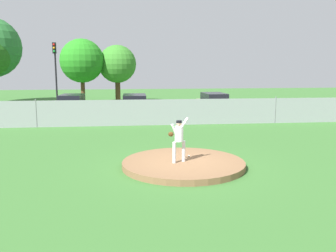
{
  "coord_description": "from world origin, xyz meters",
  "views": [
    {
      "loc": [
        -2.12,
        -13.61,
        3.89
      ],
      "look_at": [
        -0.37,
        2.03,
        1.27
      ],
      "focal_mm": 39.58,
      "sensor_mm": 36.0,
      "label": 1
    }
  ],
  "objects_px": {
    "parked_car_navy": "(72,106)",
    "parked_car_charcoal": "(135,106)",
    "parked_car_champagne": "(214,104)",
    "traffic_light_near": "(55,65)",
    "traffic_cone_orange": "(34,119)",
    "baseball": "(189,156)",
    "pitcher_youth": "(179,137)"
  },
  "relations": [
    {
      "from": "parked_car_charcoal",
      "to": "traffic_cone_orange",
      "type": "height_order",
      "value": "parked_car_charcoal"
    },
    {
      "from": "baseball",
      "to": "parked_car_charcoal",
      "type": "distance_m",
      "value": 13.83
    },
    {
      "from": "parked_car_navy",
      "to": "pitcher_youth",
      "type": "bearing_deg",
      "value": -67.72
    },
    {
      "from": "baseball",
      "to": "parked_car_navy",
      "type": "distance_m",
      "value": 15.31
    },
    {
      "from": "traffic_cone_orange",
      "to": "traffic_light_near",
      "type": "distance_m",
      "value": 7.27
    },
    {
      "from": "parked_car_navy",
      "to": "traffic_light_near",
      "type": "bearing_deg",
      "value": 114.42
    },
    {
      "from": "pitcher_youth",
      "to": "parked_car_charcoal",
      "type": "bearing_deg",
      "value": 95.28
    },
    {
      "from": "traffic_cone_orange",
      "to": "traffic_light_near",
      "type": "height_order",
      "value": "traffic_light_near"
    },
    {
      "from": "parked_car_charcoal",
      "to": "traffic_light_near",
      "type": "distance_m",
      "value": 8.22
    },
    {
      "from": "parked_car_champagne",
      "to": "traffic_light_near",
      "type": "height_order",
      "value": "traffic_light_near"
    },
    {
      "from": "baseball",
      "to": "parked_car_navy",
      "type": "height_order",
      "value": "parked_car_navy"
    },
    {
      "from": "parked_car_navy",
      "to": "parked_car_charcoal",
      "type": "bearing_deg",
      "value": -1.85
    },
    {
      "from": "baseball",
      "to": "traffic_light_near",
      "type": "height_order",
      "value": "traffic_light_near"
    },
    {
      "from": "parked_car_navy",
      "to": "parked_car_charcoal",
      "type": "xyz_separation_m",
      "value": [
        4.65,
        -0.15,
        -0.0
      ]
    },
    {
      "from": "parked_car_charcoal",
      "to": "traffic_cone_orange",
      "type": "distance_m",
      "value": 7.22
    },
    {
      "from": "parked_car_champagne",
      "to": "traffic_light_near",
      "type": "distance_m",
      "value": 13.55
    },
    {
      "from": "baseball",
      "to": "parked_car_champagne",
      "type": "height_order",
      "value": "parked_car_champagne"
    },
    {
      "from": "baseball",
      "to": "traffic_light_near",
      "type": "xyz_separation_m",
      "value": [
        -8.31,
        17.79,
        3.56
      ]
    },
    {
      "from": "parked_car_navy",
      "to": "traffic_cone_orange",
      "type": "bearing_deg",
      "value": -132.93
    },
    {
      "from": "traffic_light_near",
      "to": "pitcher_youth",
      "type": "bearing_deg",
      "value": -67.26
    },
    {
      "from": "parked_car_champagne",
      "to": "traffic_light_near",
      "type": "xyz_separation_m",
      "value": [
        -12.66,
        3.74,
        3.02
      ]
    },
    {
      "from": "baseball",
      "to": "traffic_light_near",
      "type": "bearing_deg",
      "value": 115.03
    },
    {
      "from": "parked_car_charcoal",
      "to": "traffic_light_near",
      "type": "xyz_separation_m",
      "value": [
        -6.44,
        4.1,
        3.03
      ]
    },
    {
      "from": "traffic_cone_orange",
      "to": "baseball",
      "type": "bearing_deg",
      "value": -52.77
    },
    {
      "from": "parked_car_charcoal",
      "to": "baseball",
      "type": "bearing_deg",
      "value": -82.25
    },
    {
      "from": "pitcher_youth",
      "to": "parked_car_champagne",
      "type": "xyz_separation_m",
      "value": [
        4.88,
        14.82,
        -0.41
      ]
    },
    {
      "from": "parked_car_champagne",
      "to": "baseball",
      "type": "bearing_deg",
      "value": -107.23
    },
    {
      "from": "baseball",
      "to": "traffic_cone_orange",
      "type": "height_order",
      "value": "traffic_cone_orange"
    },
    {
      "from": "parked_car_champagne",
      "to": "traffic_cone_orange",
      "type": "xyz_separation_m",
      "value": [
        -13.07,
        -2.58,
        -0.55
      ]
    },
    {
      "from": "parked_car_charcoal",
      "to": "traffic_cone_orange",
      "type": "relative_size",
      "value": 8.42
    },
    {
      "from": "pitcher_youth",
      "to": "parked_car_champagne",
      "type": "relative_size",
      "value": 0.37
    },
    {
      "from": "parked_car_navy",
      "to": "traffic_light_near",
      "type": "distance_m",
      "value": 5.29
    }
  ]
}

